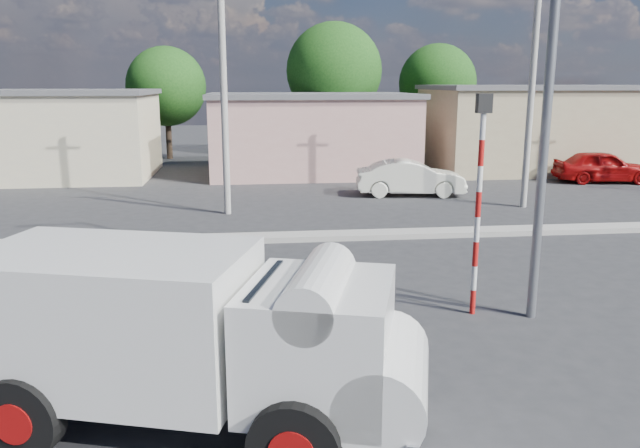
{
  "coord_description": "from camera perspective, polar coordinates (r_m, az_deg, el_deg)",
  "views": [
    {
      "loc": [
        -1.22,
        -9.96,
        4.56
      ],
      "look_at": [
        0.42,
        4.29,
        1.3
      ],
      "focal_mm": 35.0,
      "sensor_mm": 36.0,
      "label": 1
    }
  ],
  "objects": [
    {
      "name": "truck",
      "position": [
        8.42,
        -11.18,
        -9.86
      ],
      "size": [
        6.25,
        3.71,
        2.44
      ],
      "rotation": [
        0.0,
        0.0,
        -0.29
      ],
      "color": "black",
      "rests_on": "ground"
    },
    {
      "name": "building_row",
      "position": [
        32.14,
        -2.44,
        8.46
      ],
      "size": [
        37.8,
        7.3,
        4.44
      ],
      "color": "beige",
      "rests_on": "ground"
    },
    {
      "name": "bicycle",
      "position": [
        11.68,
        -6.32,
        -7.95
      ],
      "size": [
        1.75,
        1.08,
        0.87
      ],
      "primitive_type": "imported",
      "rotation": [
        0.0,
        0.0,
        1.25
      ],
      "color": "black",
      "rests_on": "ground"
    },
    {
      "name": "streetlight",
      "position": [
        12.39,
        19.67,
        13.95
      ],
      "size": [
        2.34,
        0.22,
        9.0
      ],
      "color": "slate",
      "rests_on": "ground"
    },
    {
      "name": "ground_plane",
      "position": [
        11.02,
        0.39,
        -11.63
      ],
      "size": [
        120.0,
        120.0,
        0.0
      ],
      "primitive_type": "plane",
      "color": "#2C2C2F",
      "rests_on": "ground"
    },
    {
      "name": "utility_poles",
      "position": [
        22.42,
        5.03,
        11.5
      ],
      "size": [
        35.4,
        0.24,
        8.0
      ],
      "color": "#99968E",
      "rests_on": "ground"
    },
    {
      "name": "traffic_pole",
      "position": [
        12.44,
        14.36,
        3.31
      ],
      "size": [
        0.28,
        0.18,
        4.36
      ],
      "color": "red",
      "rests_on": "ground"
    },
    {
      "name": "car_cream",
      "position": [
        26.01,
        8.26,
        4.19
      ],
      "size": [
        4.57,
        2.05,
        1.46
      ],
      "primitive_type": "imported",
      "rotation": [
        0.0,
        0.0,
        1.45
      ],
      "color": "white",
      "rests_on": "ground"
    },
    {
      "name": "tree_row",
      "position": [
        38.59,
        -8.35,
        13.06
      ],
      "size": [
        34.13,
        7.32,
        8.1
      ],
      "color": "#38281E",
      "rests_on": "ground"
    },
    {
      "name": "median",
      "position": [
        18.55,
        -2.61,
        -1.19
      ],
      "size": [
        40.0,
        0.8,
        0.16
      ],
      "primitive_type": "cube",
      "color": "#99968E",
      "rests_on": "ground"
    },
    {
      "name": "car_red",
      "position": [
        32.01,
        24.44,
        4.81
      ],
      "size": [
        4.56,
        2.34,
        1.49
      ],
      "primitive_type": "imported",
      "rotation": [
        0.0,
        0.0,
        1.43
      ],
      "color": "#99090A",
      "rests_on": "ground"
    },
    {
      "name": "cyclist",
      "position": [
        11.57,
        -6.36,
        -6.35
      ],
      "size": [
        0.54,
        0.66,
        1.56
      ],
      "primitive_type": "imported",
      "rotation": [
        0.0,
        0.0,
        1.25
      ],
      "color": "silver",
      "rests_on": "ground"
    }
  ]
}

